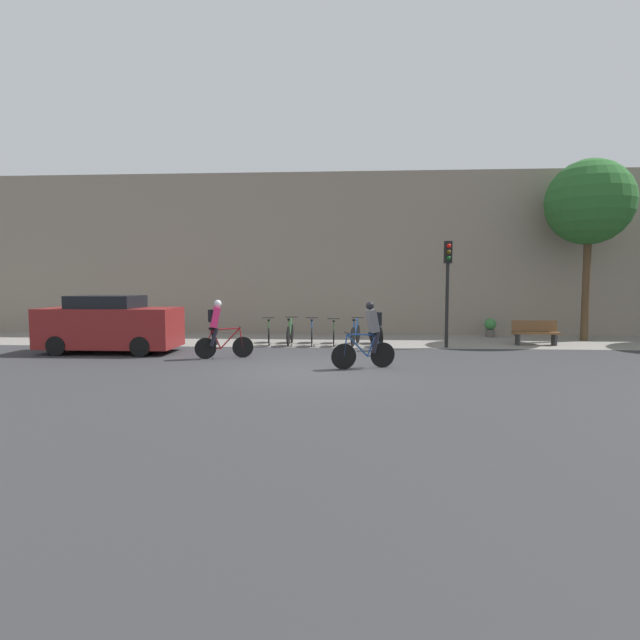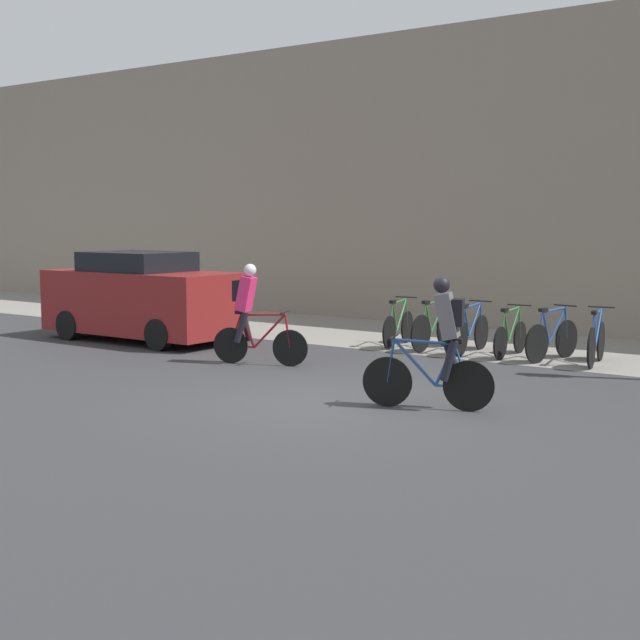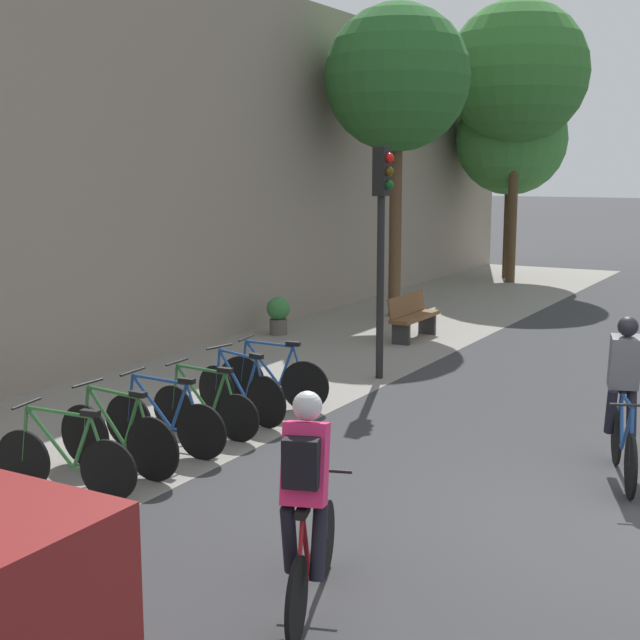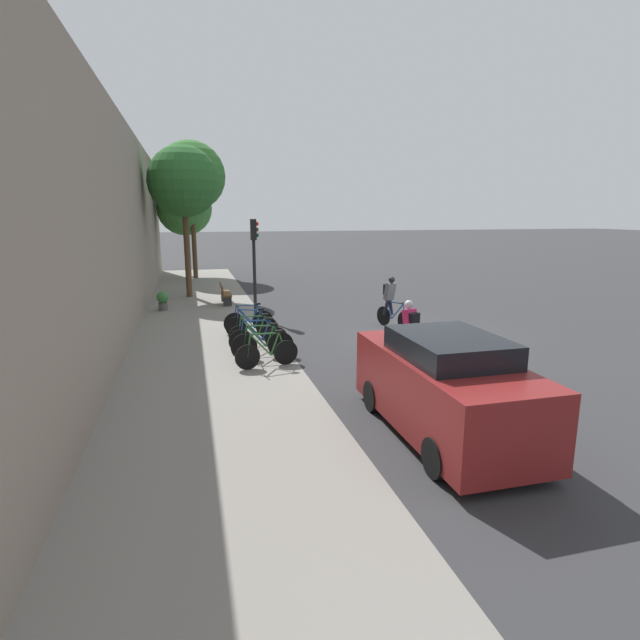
% 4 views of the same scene
% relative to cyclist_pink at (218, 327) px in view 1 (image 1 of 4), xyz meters
% --- Properties ---
extents(ground, '(200.00, 200.00, 0.00)m').
position_rel_cyclist_pink_xyz_m(ground, '(2.95, -1.87, -0.95)').
color(ground, '#333335').
extents(kerb_strip, '(44.00, 4.50, 0.01)m').
position_rel_cyclist_pink_xyz_m(kerb_strip, '(2.95, 4.88, -0.94)').
color(kerb_strip, gray).
rests_on(kerb_strip, ground).
extents(building_facade, '(44.00, 0.60, 7.00)m').
position_rel_cyclist_pink_xyz_m(building_facade, '(2.95, 7.43, 2.56)').
color(building_facade, gray).
rests_on(building_facade, ground).
extents(cyclist_pink, '(1.66, 0.67, 1.76)m').
position_rel_cyclist_pink_xyz_m(cyclist_pink, '(0.00, 0.00, 0.00)').
color(cyclist_pink, black).
rests_on(cyclist_pink, ground).
extents(cyclist_grey, '(1.69, 0.67, 1.78)m').
position_rel_cyclist_pink_xyz_m(cyclist_grey, '(4.47, -1.40, -0.00)').
color(cyclist_grey, black).
rests_on(cyclist_grey, ground).
extents(parked_bike_0, '(0.48, 1.67, 0.96)m').
position_rel_cyclist_pink_xyz_m(parked_bike_0, '(0.96, 3.46, -0.55)').
color(parked_bike_0, black).
rests_on(parked_bike_0, ground).
extents(parked_bike_1, '(0.46, 1.72, 0.99)m').
position_rel_cyclist_pink_xyz_m(parked_bike_1, '(1.75, 3.46, -0.53)').
color(parked_bike_1, black).
rests_on(parked_bike_1, ground).
extents(parked_bike_2, '(0.46, 1.72, 0.97)m').
position_rel_cyclist_pink_xyz_m(parked_bike_2, '(2.55, 3.46, -0.54)').
color(parked_bike_2, black).
rests_on(parked_bike_2, ground).
extents(parked_bike_3, '(0.46, 1.59, 0.94)m').
position_rel_cyclist_pink_xyz_m(parked_bike_3, '(3.35, 3.46, -0.57)').
color(parked_bike_3, black).
rests_on(parked_bike_3, ground).
extents(parked_bike_4, '(0.49, 1.62, 0.98)m').
position_rel_cyclist_pink_xyz_m(parked_bike_4, '(4.14, 3.46, -0.54)').
color(parked_bike_4, black).
rests_on(parked_bike_4, ground).
extents(parked_bike_5, '(0.46, 1.67, 0.99)m').
position_rel_cyclist_pink_xyz_m(parked_bike_5, '(4.94, 3.46, -0.53)').
color(parked_bike_5, black).
rests_on(parked_bike_5, ground).
extents(traffic_light_pole, '(0.26, 0.30, 3.69)m').
position_rel_cyclist_pink_xyz_m(traffic_light_pole, '(7.30, 2.92, 1.61)').
color(traffic_light_pole, black).
rests_on(traffic_light_pole, ground).
extents(bench, '(1.61, 0.44, 0.89)m').
position_rel_cyclist_pink_xyz_m(bench, '(10.66, 3.83, -0.48)').
color(bench, brown).
rests_on(bench, ground).
extents(parked_car, '(4.30, 1.84, 1.85)m').
position_rel_cyclist_pink_xyz_m(parked_car, '(-3.82, 1.04, -0.05)').
color(parked_car, maroon).
rests_on(parked_car, ground).
extents(street_tree_0, '(3.23, 3.23, 6.95)m').
position_rel_cyclist_pink_xyz_m(street_tree_0, '(13.05, 5.34, 4.36)').
color(street_tree_0, '#4C3823').
rests_on(street_tree_0, ground).
extents(potted_plant, '(0.48, 0.48, 0.78)m').
position_rel_cyclist_pink_xyz_m(potted_plant, '(9.75, 6.41, -0.51)').
color(potted_plant, '#56514C').
rests_on(potted_plant, ground).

